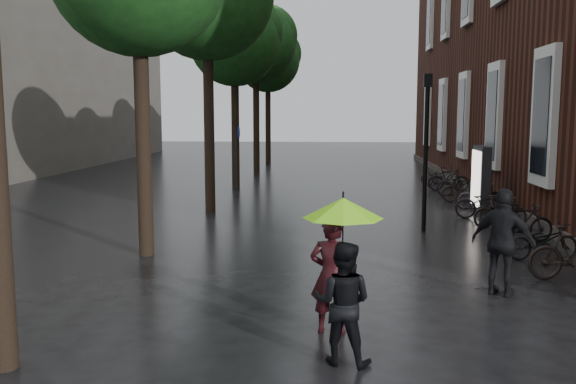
# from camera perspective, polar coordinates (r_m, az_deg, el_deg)

# --- Properties ---
(street_trees) EXTENTS (4.33, 34.03, 8.91)m
(street_trees) POSITION_cam_1_polar(r_m,az_deg,el_deg) (22.34, -6.23, 15.71)
(street_trees) COLOR black
(street_trees) RESTS_ON ground
(person_burgundy) EXTENTS (0.65, 0.47, 1.66)m
(person_burgundy) POSITION_cam_1_polar(r_m,az_deg,el_deg) (8.66, 4.06, -7.81)
(person_burgundy) COLOR black
(person_burgundy) RESTS_ON ground
(person_black) EXTENTS (0.87, 0.75, 1.54)m
(person_black) POSITION_cam_1_polar(r_m,az_deg,el_deg) (7.68, 5.14, -10.28)
(person_black) COLOR black
(person_black) RESTS_ON ground
(lime_umbrella) EXTENTS (1.06, 1.06, 1.56)m
(lime_umbrella) POSITION_cam_1_polar(r_m,az_deg,el_deg) (7.93, 5.17, -1.51)
(lime_umbrella) COLOR black
(lime_umbrella) RESTS_ON ground
(pedestrian_walking) EXTENTS (1.15, 0.96, 1.85)m
(pedestrian_walking) POSITION_cam_1_polar(r_m,az_deg,el_deg) (10.97, 19.49, -4.46)
(pedestrian_walking) COLOR black
(pedestrian_walking) RESTS_ON ground
(parked_bicycles) EXTENTS (2.08, 15.48, 1.03)m
(parked_bicycles) POSITION_cam_1_polar(r_m,az_deg,el_deg) (19.64, 17.66, -0.65)
(parked_bicycles) COLOR black
(parked_bicycles) RESTS_ON ground
(ad_lightbox) EXTENTS (0.32, 1.39, 2.09)m
(ad_lightbox) POSITION_cam_1_polar(r_m,az_deg,el_deg) (19.74, 17.58, 1.11)
(ad_lightbox) COLOR black
(ad_lightbox) RESTS_ON ground
(lamp_post) EXTENTS (0.21, 0.21, 4.09)m
(lamp_post) POSITION_cam_1_polar(r_m,az_deg,el_deg) (16.20, 12.81, 5.05)
(lamp_post) COLOR black
(lamp_post) RESTS_ON ground
(cycle_sign) EXTENTS (0.14, 0.48, 2.62)m
(cycle_sign) POSITION_cam_1_polar(r_m,az_deg,el_deg) (23.23, -4.75, 4.02)
(cycle_sign) COLOR #262628
(cycle_sign) RESTS_ON ground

